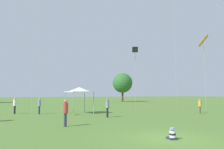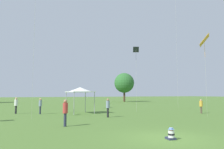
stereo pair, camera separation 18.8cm
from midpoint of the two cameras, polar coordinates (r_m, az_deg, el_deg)
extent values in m
plane|color=#4C702D|center=(11.66, 14.60, -15.80)|extent=(300.00, 300.00, 0.00)
cube|color=#282D47|center=(11.41, 15.50, -15.76)|extent=(0.44, 0.51, 0.10)
cylinder|color=white|center=(11.30, 15.70, -14.79)|extent=(0.34, 0.34, 0.31)
cylinder|color=black|center=(11.30, 15.70, -14.79)|extent=(0.35, 0.35, 0.09)
sphere|color=#A37556|center=(11.27, 15.67, -13.63)|extent=(0.18, 0.18, 0.18)
cylinder|color=#6B8ED1|center=(11.27, 15.67, -13.61)|extent=(0.30, 0.30, 0.01)
cylinder|color=#6B8ED1|center=(11.26, 15.67, -13.43)|extent=(0.18, 0.18, 0.08)
cylinder|color=#282D42|center=(25.33, -18.06, -8.86)|extent=(0.23, 0.23, 0.85)
cylinder|color=gray|center=(25.29, -18.01, -7.14)|extent=(0.43, 0.43, 0.67)
sphere|color=tan|center=(25.27, -17.98, -6.16)|extent=(0.23, 0.23, 0.23)
cylinder|color=#282D42|center=(15.41, -11.81, -11.52)|extent=(0.26, 0.26, 0.89)
cylinder|color=#B23833|center=(15.34, -11.75, -8.57)|extent=(0.48, 0.48, 0.70)
sphere|color=#A37556|center=(15.32, -11.72, -6.87)|extent=(0.24, 0.24, 0.24)
cylinder|color=black|center=(26.75, -23.63, -8.43)|extent=(0.27, 0.27, 0.88)
cylinder|color=silver|center=(26.71, -23.57, -6.75)|extent=(0.50, 0.50, 0.70)
sphere|color=tan|center=(26.69, -23.54, -5.79)|extent=(0.24, 0.24, 0.24)
cylinder|color=brown|center=(26.91, 22.46, -8.56)|extent=(0.26, 0.26, 0.78)
cylinder|color=gold|center=(26.87, 22.41, -7.08)|extent=(0.47, 0.47, 0.61)
sphere|color=tan|center=(26.86, 22.39, -6.24)|extent=(0.21, 0.21, 0.21)
cylinder|color=black|center=(20.90, -0.83, -9.94)|extent=(0.26, 0.26, 0.86)
cylinder|color=gray|center=(20.85, -0.83, -7.82)|extent=(0.47, 0.47, 0.68)
sphere|color=#A37556|center=(20.83, -0.83, -6.61)|extent=(0.23, 0.23, 0.23)
cube|color=white|center=(25.04, -8.10, -4.51)|extent=(2.99, 2.99, 0.08)
cone|color=white|center=(25.05, -8.09, -3.87)|extent=(2.84, 2.84, 0.48)
cylinder|color=#99999E|center=(25.74, -11.70, -7.22)|extent=(0.07, 0.07, 2.39)
cylinder|color=#99999E|center=(26.66, -6.77, -7.21)|extent=(0.07, 0.07, 2.39)
cylinder|color=#99999E|center=(23.48, -9.68, -7.47)|extent=(0.07, 0.07, 2.39)
cylinder|color=#99999E|center=(24.49, -4.38, -7.42)|extent=(0.07, 0.07, 2.39)
cylinder|color=#BCB7A8|center=(34.47, 16.60, 9.47)|extent=(0.01, 0.01, 21.47)
cube|color=orange|center=(24.24, 23.19, 8.22)|extent=(1.64, 1.59, 1.08)
cylinder|color=orange|center=(24.01, 23.28, 5.62)|extent=(0.02, 0.02, 1.26)
cylinder|color=#BCB7A8|center=(23.68, 23.51, -0.78)|extent=(0.01, 0.01, 7.60)
cylinder|color=#BCB7A8|center=(22.15, -19.16, 17.92)|extent=(0.01, 0.01, 21.50)
cube|color=#1E2328|center=(27.83, 6.47, 6.51)|extent=(0.81, 0.65, 0.65)
cylinder|color=#1E2328|center=(27.68, 6.49, 4.88)|extent=(0.02, 0.02, 1.10)
cylinder|color=#BCB7A8|center=(27.31, 6.55, -1.50)|extent=(0.01, 0.01, 7.77)
cylinder|color=#473323|center=(61.68, 3.31, -5.37)|extent=(0.54, 0.54, 3.77)
sphere|color=#2D662D|center=(61.75, 3.30, -2.19)|extent=(5.59, 5.59, 5.59)
camera|label=1|loc=(0.09, -89.68, -0.03)|focal=35.00mm
camera|label=2|loc=(0.09, 90.32, 0.03)|focal=35.00mm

